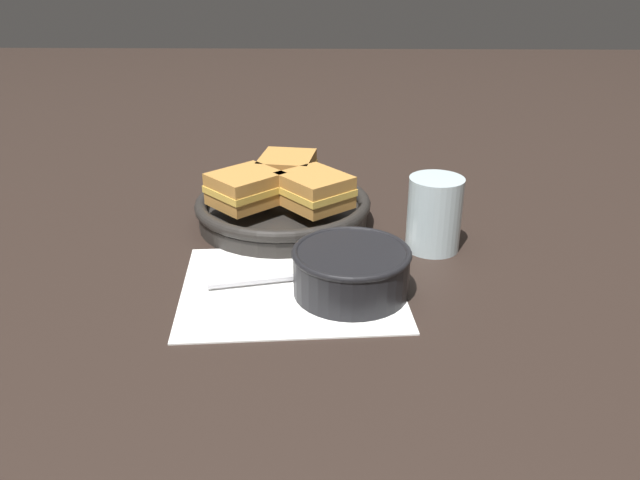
% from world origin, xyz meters
% --- Properties ---
extents(ground_plane, '(4.00, 4.00, 0.00)m').
position_xyz_m(ground_plane, '(0.00, 0.00, 0.00)').
color(ground_plane, black).
extents(napkin, '(0.29, 0.25, 0.00)m').
position_xyz_m(napkin, '(-0.01, -0.04, 0.00)').
color(napkin, white).
rests_on(napkin, ground_plane).
extents(soup_bowl, '(0.14, 0.14, 0.06)m').
position_xyz_m(soup_bowl, '(0.06, -0.05, 0.03)').
color(soup_bowl, black).
rests_on(soup_bowl, ground_plane).
extents(spoon, '(0.17, 0.06, 0.01)m').
position_xyz_m(spoon, '(0.01, -0.02, 0.01)').
color(spoon, '#B7B7BC').
rests_on(spoon, napkin).
extents(skillet, '(0.26, 0.26, 0.04)m').
position_xyz_m(skillet, '(-0.03, 0.16, 0.02)').
color(skillet, black).
rests_on(skillet, ground_plane).
extents(sandwich_near_left, '(0.09, 0.10, 0.05)m').
position_xyz_m(sandwich_near_left, '(-0.03, 0.22, 0.06)').
color(sandwich_near_left, '#B27A38').
rests_on(sandwich_near_left, skillet).
extents(sandwich_near_right, '(0.12, 0.12, 0.05)m').
position_xyz_m(sandwich_near_right, '(-0.09, 0.13, 0.06)').
color(sandwich_near_right, '#B27A38').
rests_on(sandwich_near_right, skillet).
extents(sandwich_far_left, '(0.12, 0.12, 0.05)m').
position_xyz_m(sandwich_far_left, '(0.01, 0.13, 0.06)').
color(sandwich_far_left, '#B27A38').
rests_on(sandwich_far_left, skillet).
extents(drinking_glass, '(0.07, 0.07, 0.10)m').
position_xyz_m(drinking_glass, '(0.18, 0.08, 0.05)').
color(drinking_glass, silver).
rests_on(drinking_glass, ground_plane).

